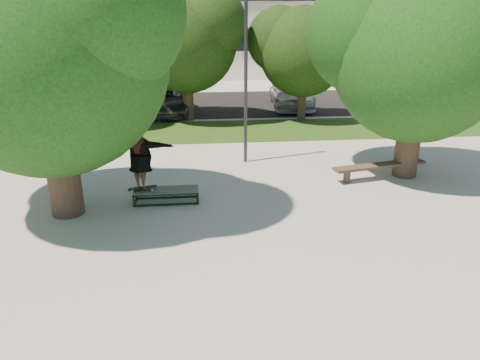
{
  "coord_description": "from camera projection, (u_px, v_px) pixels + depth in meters",
  "views": [
    {
      "loc": [
        -0.82,
        -10.81,
        5.11
      ],
      "look_at": [
        0.35,
        0.6,
        0.92
      ],
      "focal_mm": 35.0,
      "sensor_mm": 36.0,
      "label": 1
    }
  ],
  "objects": [
    {
      "name": "ground",
      "position": [
        229.0,
        222.0,
        11.93
      ],
      "size": [
        120.0,
        120.0,
        0.0
      ],
      "primitive_type": "plane",
      "color": "#AEA9A0",
      "rests_on": "ground"
    },
    {
      "name": "bg_tree_left",
      "position": [
        58.0,
        43.0,
        20.36
      ],
      "size": [
        5.28,
        4.51,
        5.77
      ],
      "color": "#38281E",
      "rests_on": "ground"
    },
    {
      "name": "lamppost",
      "position": [
        246.0,
        72.0,
        15.62
      ],
      "size": [
        0.25,
        0.15,
        6.11
      ],
      "color": "#2D2D30",
      "rests_on": "ground"
    },
    {
      "name": "car_silver_a",
      "position": [
        118.0,
        99.0,
        24.11
      ],
      "size": [
        1.8,
        4.41,
        1.5
      ],
      "primitive_type": "imported",
      "rotation": [
        0.0,
        0.0,
        -0.01
      ],
      "color": "#A1A2A6",
      "rests_on": "asphalt_strip"
    },
    {
      "name": "bg_tree_mid",
      "position": [
        184.0,
        34.0,
        21.73
      ],
      "size": [
        5.76,
        4.92,
        6.24
      ],
      "color": "#38281E",
      "rests_on": "ground"
    },
    {
      "name": "asphalt_strip",
      "position": [
        207.0,
        104.0,
        26.88
      ],
      "size": [
        40.0,
        8.0,
        0.01
      ],
      "primitive_type": "cube",
      "color": "black",
      "rests_on": "ground"
    },
    {
      "name": "grass_strip",
      "position": [
        234.0,
        131.0,
        20.9
      ],
      "size": [
        30.0,
        4.0,
        0.02
      ],
      "primitive_type": "cube",
      "color": "#184112",
      "rests_on": "ground"
    },
    {
      "name": "tree_right",
      "position": [
        416.0,
        46.0,
        13.98
      ],
      "size": [
        6.24,
        5.33,
        6.51
      ],
      "color": "#38281E",
      "rests_on": "ground"
    },
    {
      "name": "tree_left",
      "position": [
        42.0,
        40.0,
        11.02
      ],
      "size": [
        6.96,
        5.95,
        7.12
      ],
      "color": "#38281E",
      "rests_on": "ground"
    },
    {
      "name": "bench",
      "position": [
        380.0,
        166.0,
        14.88
      ],
      "size": [
        3.19,
        1.1,
        0.49
      ],
      "rotation": [
        0.0,
        0.0,
        0.22
      ],
      "color": "#4B392D",
      "rests_on": "ground"
    },
    {
      "name": "grind_box",
      "position": [
        166.0,
        196.0,
        13.14
      ],
      "size": [
        1.8,
        0.6,
        0.38
      ],
      "color": "black",
      "rests_on": "ground"
    },
    {
      "name": "skater_rig",
      "position": [
        140.0,
        160.0,
        12.71
      ],
      "size": [
        2.05,
        1.0,
        1.69
      ],
      "rotation": [
        0.0,
        0.0,
        2.9
      ],
      "color": "white",
      "rests_on": "grind_box"
    },
    {
      "name": "car_dark",
      "position": [
        125.0,
        100.0,
        23.88
      ],
      "size": [
        1.73,
        4.63,
        1.51
      ],
      "primitive_type": "imported",
      "rotation": [
        0.0,
        0.0,
        -0.03
      ],
      "color": "black",
      "rests_on": "asphalt_strip"
    },
    {
      "name": "side_building",
      "position": [
        458.0,
        26.0,
        32.85
      ],
      "size": [
        15.0,
        10.0,
        8.0
      ],
      "primitive_type": "cube",
      "color": "beige",
      "rests_on": "ground"
    },
    {
      "name": "bg_tree_right",
      "position": [
        302.0,
        46.0,
        21.97
      ],
      "size": [
        5.04,
        4.31,
        5.43
      ],
      "color": "#38281E",
      "rests_on": "ground"
    },
    {
      "name": "car_silver_b",
      "position": [
        291.0,
        93.0,
        25.91
      ],
      "size": [
        2.57,
        5.42,
        1.53
      ],
      "primitive_type": "imported",
      "rotation": [
        0.0,
        0.0,
        -0.08
      ],
      "color": "#B7B8BD",
      "rests_on": "asphalt_strip"
    },
    {
      "name": "car_grey",
      "position": [
        169.0,
        101.0,
        24.13
      ],
      "size": [
        2.34,
        4.78,
        1.31
      ],
      "primitive_type": "imported",
      "rotation": [
        0.0,
        0.0,
        -0.04
      ],
      "color": "#525357",
      "rests_on": "asphalt_strip"
    }
  ]
}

